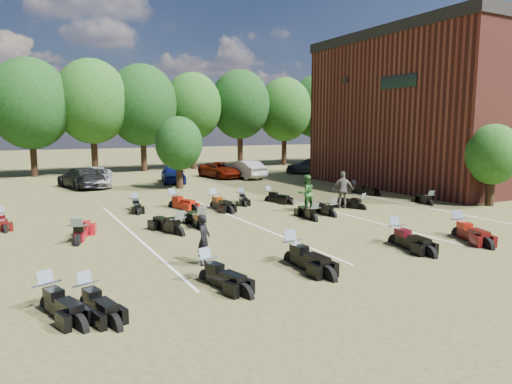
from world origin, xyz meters
TOP-DOWN VIEW (x-y plane):
  - ground at (0.00, 0.00)m, footprint 160.00×160.00m
  - car_2 at (-7.06, 19.08)m, footprint 3.23×5.39m
  - car_3 at (-7.96, 19.01)m, footprint 3.12×5.28m
  - car_4 at (-1.39, 18.86)m, footprint 2.52×4.38m
  - car_5 at (4.75, 19.01)m, footprint 2.03×4.62m
  - car_6 at (3.20, 20.32)m, footprint 2.80×4.99m
  - car_7 at (11.51, 19.09)m, footprint 3.91×5.44m
  - person_black at (-6.98, -1.80)m, footprint 0.66×0.67m
  - person_green at (0.83, 4.22)m, footprint 0.90×0.70m
  - person_grey at (2.98, 4.03)m, footprint 1.23×0.87m
  - motorcycle_0 at (-11.46, -3.34)m, footprint 1.38×2.32m
  - motorcycle_1 at (-10.65, -3.67)m, footprint 1.14×2.19m
  - motorcycle_2 at (-7.46, -3.24)m, footprint 1.21×2.35m
  - motorcycle_3 at (-4.49, -2.89)m, footprint 0.86×2.54m
  - motorcycle_5 at (0.06, -2.69)m, footprint 1.10×2.52m
  - motorcycle_6 at (3.06, -2.95)m, footprint 1.57×2.59m
  - motorcycle_7 at (-10.10, 2.63)m, footprint 1.49×2.61m
  - motorcycle_8 at (-5.33, 2.76)m, footprint 0.96×2.48m
  - motorcycle_9 at (-6.46, 2.27)m, footprint 1.39×2.54m
  - motorcycle_10 at (-0.20, 2.06)m, footprint 1.01×2.22m
  - motorcycle_11 at (1.13, 2.46)m, footprint 0.88×2.24m
  - motorcycle_12 at (3.61, 3.29)m, footprint 1.21×2.24m
  - motorcycle_13 at (7.80, 2.61)m, footprint 1.20×2.11m
  - motorcycle_14 at (-12.65, 7.49)m, footprint 0.89×2.12m
  - motorcycle_15 at (-4.71, 8.45)m, footprint 1.52×2.58m
  - motorcycle_16 at (-6.63, 8.78)m, footprint 0.94×2.16m
  - motorcycle_17 at (-2.87, 7.31)m, footprint 0.94×2.56m
  - motorcycle_18 at (-0.80, 8.31)m, footprint 1.21×2.11m
  - motorcycle_19 at (0.76, 7.84)m, footprint 1.23×2.26m
  - motorcycle_20 at (7.16, 7.96)m, footprint 1.28×2.16m
  - brick_building at (22.00, 9.00)m, footprint 25.40×15.20m
  - tree_line at (-1.00, 29.00)m, footprint 56.00×6.00m
  - young_tree_near_building at (10.50, 1.00)m, footprint 2.80×2.80m
  - young_tree_midfield at (-2.00, 15.50)m, footprint 3.20×3.20m
  - parking_lines at (-3.00, 3.00)m, footprint 20.10×14.00m

SIDE VIEW (x-z plane):
  - ground at x=0.00m, z-range 0.00..0.00m
  - motorcycle_0 at x=-11.46m, z-range -0.62..0.62m
  - motorcycle_1 at x=-10.65m, z-range -0.58..0.58m
  - motorcycle_2 at x=-7.46m, z-range -0.63..0.63m
  - motorcycle_3 at x=-4.49m, z-range -0.70..0.70m
  - motorcycle_5 at x=0.06m, z-range -0.68..0.68m
  - motorcycle_6 at x=3.06m, z-range -0.69..0.69m
  - motorcycle_7 at x=-10.10m, z-range -0.69..0.69m
  - motorcycle_8 at x=-5.33m, z-range -0.68..0.68m
  - motorcycle_9 at x=-6.46m, z-range -0.68..0.68m
  - motorcycle_10 at x=-0.20m, z-range -0.60..0.60m
  - motorcycle_11 at x=1.13m, z-range -0.61..0.61m
  - motorcycle_12 at x=3.61m, z-range -0.60..0.60m
  - motorcycle_13 at x=7.80m, z-range -0.56..0.56m
  - motorcycle_14 at x=-12.65m, z-range -0.57..0.57m
  - motorcycle_15 at x=-4.71m, z-range -0.69..0.69m
  - motorcycle_16 at x=-6.63m, z-range -0.58..0.58m
  - motorcycle_17 at x=-2.87m, z-range -0.70..0.70m
  - motorcycle_18 at x=-0.80m, z-range -0.56..0.56m
  - motorcycle_19 at x=0.76m, z-range -0.60..0.60m
  - motorcycle_20 at x=7.16m, z-range -0.57..0.57m
  - parking_lines at x=-3.00m, z-range 0.00..0.01m
  - car_6 at x=3.20m, z-range 0.00..1.32m
  - car_2 at x=-7.06m, z-range 0.00..1.40m
  - car_4 at x=-1.39m, z-range 0.00..1.40m
  - car_3 at x=-7.96m, z-range 0.00..1.43m
  - car_7 at x=11.51m, z-range 0.00..1.46m
  - car_5 at x=4.75m, z-range 0.00..1.47m
  - person_black at x=-6.98m, z-range 0.00..1.56m
  - person_green at x=0.83m, z-range 0.00..1.84m
  - person_grey at x=2.98m, z-range 0.00..1.93m
  - young_tree_near_building at x=10.50m, z-range 0.67..4.83m
  - young_tree_midfield at x=-2.00m, z-range 0.74..5.44m
  - brick_building at x=22.00m, z-range 0.01..10.71m
  - tree_line at x=-1.00m, z-range 1.42..11.20m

